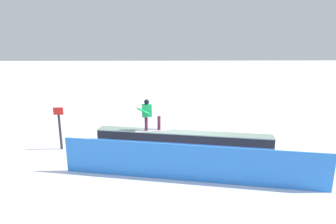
% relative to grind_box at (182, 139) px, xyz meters
% --- Properties ---
extents(ground_plane, '(120.00, 120.00, 0.00)m').
position_rel_grind_box_xyz_m(ground_plane, '(0.00, 0.00, -0.28)').
color(ground_plane, white).
extents(grind_box, '(7.46, 2.09, 0.61)m').
position_rel_grind_box_xyz_m(grind_box, '(0.00, 0.00, 0.00)').
color(grind_box, black).
rests_on(grind_box, ground_plane).
extents(snowboarder, '(1.54, 0.60, 1.38)m').
position_rel_grind_box_xyz_m(snowboarder, '(1.44, -0.22, 1.08)').
color(snowboarder, silver).
rests_on(snowboarder, grind_box).
extents(safety_fence, '(8.26, 1.71, 1.21)m').
position_rel_grind_box_xyz_m(safety_fence, '(0.00, 3.18, 0.33)').
color(safety_fence, '#2C79E2').
rests_on(safety_fence, ground_plane).
extents(trail_marker, '(0.40, 0.10, 1.78)m').
position_rel_grind_box_xyz_m(trail_marker, '(5.05, 0.29, 0.68)').
color(trail_marker, '#262628').
rests_on(trail_marker, ground_plane).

